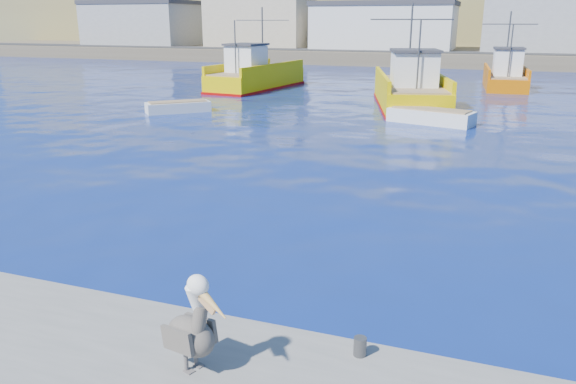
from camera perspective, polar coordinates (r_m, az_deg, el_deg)
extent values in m
plane|color=navy|center=(12.88, -2.52, -7.72)|extent=(260.00, 260.00, 0.00)
cylinder|color=#4C4C4C|center=(8.92, 7.33, -15.30)|extent=(0.20, 0.20, 0.30)
cube|color=brown|center=(83.04, 17.30, 13.20)|extent=(160.00, 30.00, 1.60)
cube|color=brown|center=(108.88, 18.40, 16.61)|extent=(180.00, 40.00, 14.00)
cube|color=#2D2D2D|center=(72.03, 16.83, 13.43)|extent=(150.00, 5.00, 0.10)
cube|color=gray|center=(93.86, -14.63, 16.10)|extent=(16.00, 10.00, 6.00)
cube|color=#333338|center=(93.89, -14.78, 18.11)|extent=(16.32, 10.20, 0.60)
cube|color=tan|center=(84.31, -2.83, 16.89)|extent=(14.00, 9.00, 7.00)
cube|color=silver|center=(79.14, 9.80, 16.12)|extent=(18.00, 11.00, 5.50)
cube|color=#333338|center=(79.15, 9.92, 18.32)|extent=(18.36, 11.22, 0.60)
cube|color=gray|center=(77.98, 24.94, 15.19)|extent=(15.00, 10.00, 6.50)
cube|color=#D6BA00|center=(46.82, -3.21, 11.30)|extent=(4.74, 10.80, 1.36)
cube|color=#D6BA00|center=(45.93, -1.42, 12.50)|extent=(1.47, 10.19, 0.70)
cube|color=#D6BA00|center=(47.57, -4.97, 12.60)|extent=(1.47, 10.19, 0.70)
cube|color=#9C0604|center=(46.89, -3.19, 10.53)|extent=(4.84, 11.02, 0.25)
cube|color=#8C7251|center=(46.75, -3.22, 12.19)|extent=(4.41, 10.35, 0.10)
cube|color=white|center=(45.33, -4.27, 13.34)|extent=(2.74, 2.89, 2.00)
cube|color=#333338|center=(45.27, -4.30, 14.73)|extent=(2.95, 3.23, 0.15)
cylinder|color=#4C4C4C|center=(47.51, -2.62, 15.24)|extent=(0.13, 0.13, 5.00)
cylinder|color=#4C4C4C|center=(43.95, -5.38, 14.38)|extent=(0.11, 0.11, 4.00)
cylinder|color=#4C4C4C|center=(47.48, -2.64, 17.04)|extent=(4.85, 0.68, 0.08)
cube|color=#D6BA00|center=(37.63, 12.20, 9.57)|extent=(6.44, 11.49, 1.42)
cube|color=#D6BA00|center=(37.76, 15.02, 11.02)|extent=(2.96, 10.37, 0.70)
cube|color=#D6BA00|center=(37.33, 9.56, 11.29)|extent=(2.96, 10.37, 0.70)
cube|color=#9C0604|center=(37.71, 12.14, 8.58)|extent=(6.57, 11.72, 0.25)
cube|color=#8C7251|center=(37.54, 12.28, 10.71)|extent=(6.03, 10.99, 0.10)
cube|color=white|center=(35.83, 12.70, 12.09)|extent=(3.25, 3.31, 2.00)
cube|color=#333338|center=(35.75, 12.81, 13.84)|extent=(3.51, 3.67, 0.15)
cylinder|color=#4C4C4C|center=(38.44, 12.32, 14.52)|extent=(0.15, 0.15, 5.00)
cylinder|color=#4C4C4C|center=(34.15, 13.14, 13.35)|extent=(0.12, 0.12, 4.00)
cylinder|color=#4C4C4C|center=(38.41, 12.47, 16.75)|extent=(5.11, 1.43, 0.08)
cube|color=#C95F02|center=(50.09, 21.12, 10.41)|extent=(3.55, 8.27, 1.05)
cube|color=#C95F02|center=(50.15, 22.87, 11.23)|extent=(0.70, 7.93, 0.70)
cube|color=#C95F02|center=(49.92, 19.57, 11.56)|extent=(0.70, 7.93, 0.70)
cube|color=#8C7251|center=(50.04, 21.19, 11.06)|extent=(3.29, 7.93, 0.10)
cube|color=white|center=(48.75, 21.43, 12.15)|extent=(2.25, 2.16, 2.00)
cube|color=#333338|center=(48.69, 21.57, 13.43)|extent=(2.42, 2.41, 0.15)
cylinder|color=#4C4C4C|center=(50.70, 21.43, 13.89)|extent=(0.13, 0.13, 5.00)
cylinder|color=#4C4C4C|center=(47.49, 21.66, 13.12)|extent=(0.11, 0.11, 4.00)
cylinder|color=#4C4C4C|center=(50.66, 21.62, 15.58)|extent=(4.25, 0.36, 0.08)
cube|color=silver|center=(35.14, -11.10, 8.34)|extent=(3.69, 3.57, 0.76)
cube|color=#8C7251|center=(35.08, -11.14, 9.00)|extent=(3.21, 3.10, 0.08)
cube|color=silver|center=(31.66, 14.29, 7.28)|extent=(4.79, 2.75, 0.91)
cube|color=#8C7251|center=(31.58, 14.35, 8.15)|extent=(4.27, 2.30, 0.09)
cylinder|color=#595451|center=(8.65, -10.32, -16.58)|extent=(0.09, 0.09, 0.29)
cube|color=#595451|center=(8.70, -10.03, -17.48)|extent=(0.18, 0.16, 0.02)
cylinder|color=#595451|center=(8.75, -9.35, -16.10)|extent=(0.09, 0.09, 0.29)
cube|color=#595451|center=(8.79, -9.06, -16.99)|extent=(0.18, 0.16, 0.02)
ellipsoid|color=#38332D|center=(8.48, -9.84, -14.22)|extent=(0.98, 0.76, 0.59)
cube|color=#38332D|center=(8.36, -11.19, -14.57)|extent=(0.64, 0.28, 0.43)
cube|color=#38332D|center=(8.61, -8.80, -13.44)|extent=(0.64, 0.28, 0.43)
cube|color=#38332D|center=(8.76, -11.47, -13.71)|extent=(0.27, 0.23, 0.12)
cylinder|color=#38332D|center=(8.18, -9.01, -12.81)|extent=(0.29, 0.35, 0.47)
cylinder|color=white|center=(8.05, -9.39, -10.53)|extent=(0.28, 0.35, 0.44)
ellipsoid|color=white|center=(7.91, -9.14, -9.31)|extent=(0.42, 0.37, 0.29)
cone|color=gold|center=(7.82, -7.74, -11.13)|extent=(0.60, 0.34, 0.41)
cube|color=tan|center=(7.91, -8.27, -11.13)|extent=(0.35, 0.17, 0.26)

